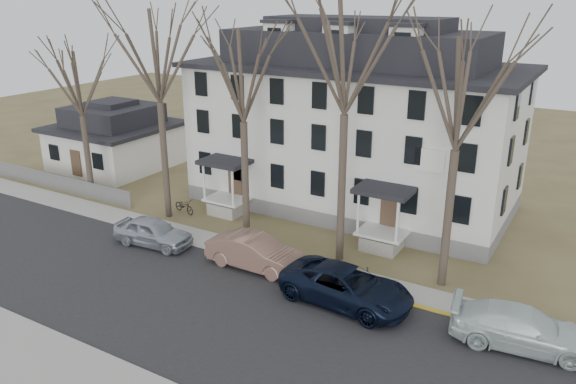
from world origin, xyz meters
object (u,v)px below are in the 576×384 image
Objects in this scene: tree_far_left at (156,49)px; tree_bungalow at (78,79)px; tree_center at (347,46)px; car_white at (522,329)px; boarding_house at (354,124)px; car_silver at (153,232)px; car_navy at (346,287)px; tree_mid_left at (242,69)px; car_tan at (255,253)px; tree_mid_right at (462,87)px; bicycle_left at (184,206)px; small_house at (115,139)px.

tree_far_left reaches higher than tree_bungalow.
car_white is at bearing -19.83° from tree_center.
tree_far_left reaches higher than car_white.
boarding_house is 14.45m from car_silver.
car_navy is 7.45m from car_white.
boarding_house is at bearing 39.45° from car_white.
car_tan is at bearing -49.48° from tree_mid_left.
car_tan is at bearing -90.19° from car_silver.
tree_bungalow is (-7.00, 0.00, -2.22)m from tree_far_left.
tree_mid_left is 11.50m from tree_mid_right.
car_navy is at bearing -60.90° from tree_center.
tree_center is 19.23m from tree_bungalow.
tree_center reaches higher than tree_far_left.
boarding_house is at bearing -1.67° from car_tan.
tree_bungalow is at bearing 62.57° from car_silver.
car_silver is 0.88× the size of car_tan.
car_white is (21.66, -3.48, -9.54)m from tree_far_left.
tree_mid_right reaches higher than bicycle_left.
bicycle_left is (-8.17, 4.06, -0.39)m from car_tan.
boarding_house is at bearing 27.01° from tree_bungalow.
tree_far_left is at bearing 180.00° from tree_mid_right.
tree_center reaches higher than car_white.
tree_far_left reaches higher than car_navy.
tree_bungalow is at bearing 83.35° from car_navy.
tree_mid_right is at bearing -70.28° from car_tan.
car_tan is at bearing -104.39° from bicycle_left.
car_silver is 6.50m from car_tan.
car_silver is 0.75× the size of car_navy.
tree_mid_right is at bearing 0.00° from tree_mid_left.
tree_center reaches higher than tree_bungalow.
boarding_house is 2.39× the size of small_house.
tree_bungalow reaches higher than small_house.
boarding_house is 1.52× the size of tree_far_left.
tree_mid_right is (28.50, -6.20, 7.35)m from small_house.
small_house is 15.00m from tree_far_left.
car_tan is 9.13m from bicycle_left.
bicycle_left is at bearing 170.97° from tree_mid_left.
tree_mid_right is at bearing 42.10° from car_white.
car_silver is at bearing -22.17° from tree_bungalow.
tree_bungalow is 6.06× the size of bicycle_left.
tree_bungalow is (-19.00, 0.00, -2.97)m from tree_center.
car_white is (12.66, -11.64, -4.58)m from boarding_house.
tree_center reaches higher than bicycle_left.
boarding_house is 20.34m from small_house.
tree_mid_left is at bearing -110.20° from boarding_house.
car_navy reaches higher than car_silver.
tree_bungalow is (-16.00, -8.15, 2.74)m from boarding_house.
small_house is at bearing -174.41° from boarding_house.
car_white is (32.66, -9.68, -1.44)m from small_house.
tree_center is 15.63m from bicycle_left.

